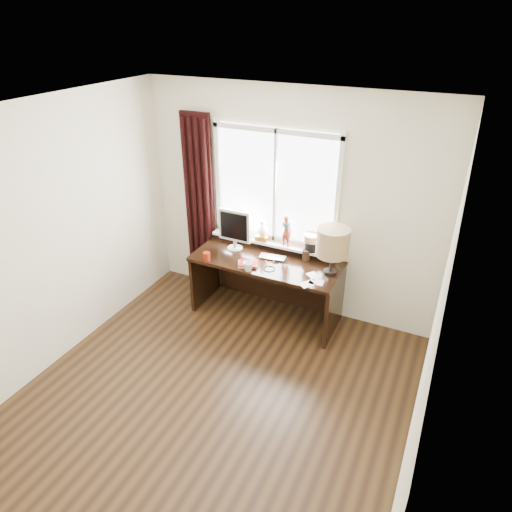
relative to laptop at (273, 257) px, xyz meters
The scene contains 18 objects.
floor 1.86m from the laptop, 88.28° to the right, with size 3.50×4.00×0.00m, color #412B14.
ceiling 2.50m from the laptop, 88.28° to the right, with size 3.50×4.00×0.00m, color white.
wall_back 0.62m from the laptop, 80.37° to the left, with size 3.50×2.60×0.00m, color beige.
wall_left 2.46m from the laptop, 135.00° to the right, with size 4.00×2.60×0.00m, color beige.
wall_right 2.53m from the laptop, 43.32° to the right, with size 4.00×2.60×0.00m, color beige.
laptop is the anchor object (origin of this frame).
mug 0.39m from the laptop, 109.60° to the right, with size 0.11×0.10×0.11m, color white.
red_cup 0.75m from the laptop, 150.49° to the right, with size 0.08×0.08×0.10m, color maroon.
window 0.61m from the laptop, 108.41° to the left, with size 1.52×0.20×1.40m.
curtain 1.16m from the laptop, 169.13° to the left, with size 0.38×0.09×2.25m.
desk 0.26m from the laptop, 150.24° to the left, with size 1.70×0.70×0.75m.
monitor 0.57m from the laptop, behind, with size 0.40×0.18×0.49m.
notebook_stack 0.32m from the laptop, 125.34° to the right, with size 0.27×0.24×0.03m.
brush_holder 0.38m from the laptop, 20.79° to the left, with size 0.09×0.09×0.25m.
icon_frame 0.64m from the laptop, 18.70° to the left, with size 0.10×0.03×0.13m.
table_lamp 0.77m from the laptop, ahead, with size 0.35×0.35×0.52m.
loose_papers 0.63m from the laptop, 25.39° to the right, with size 0.24×0.37×0.00m.
desk_cables 0.15m from the laptop, 54.09° to the right, with size 0.23×0.40×0.01m.
Camera 1 is at (1.73, -2.50, 3.25)m, focal length 32.00 mm.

